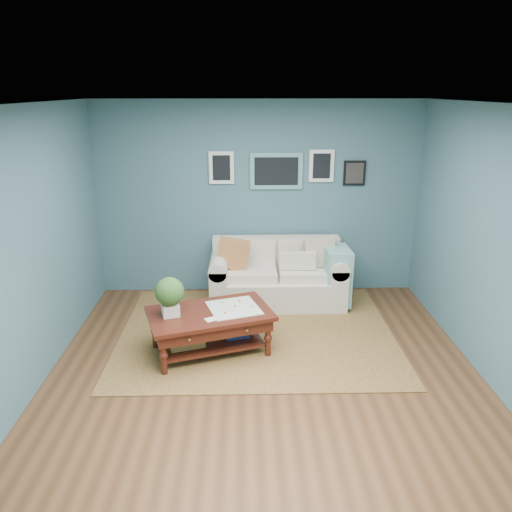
{
  "coord_description": "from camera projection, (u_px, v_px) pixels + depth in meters",
  "views": [
    {
      "loc": [
        -0.19,
        -4.37,
        2.83
      ],
      "look_at": [
        -0.07,
        1.0,
        1.02
      ],
      "focal_mm": 35.0,
      "sensor_mm": 36.0,
      "label": 1
    }
  ],
  "objects": [
    {
      "name": "room_shell",
      "position": [
        266.0,
        254.0,
        4.66
      ],
      "size": [
        5.0,
        5.02,
        2.7
      ],
      "color": "brown",
      "rests_on": "ground"
    },
    {
      "name": "area_rug",
      "position": [
        257.0,
        332.0,
        6.08
      ],
      "size": [
        3.27,
        2.62,
        0.01
      ],
      "primitive_type": "cube",
      "color": "#553517",
      "rests_on": "ground"
    },
    {
      "name": "loveseat",
      "position": [
        283.0,
        275.0,
        6.85
      ],
      "size": [
        1.87,
        0.85,
        0.96
      ],
      "color": "beige",
      "rests_on": "ground"
    },
    {
      "name": "coffee_table",
      "position": [
        204.0,
        319.0,
        5.49
      ],
      "size": [
        1.5,
        1.15,
        0.93
      ],
      "rotation": [
        0.0,
        0.0,
        0.31
      ],
      "color": "#380E0D",
      "rests_on": "ground"
    }
  ]
}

